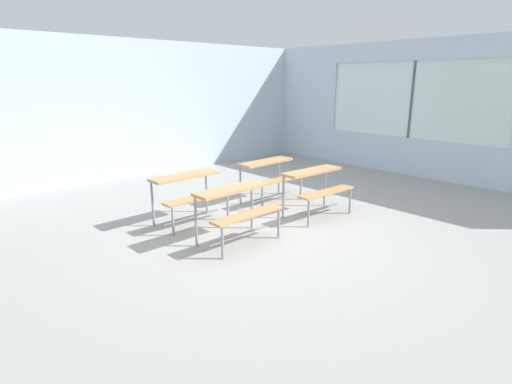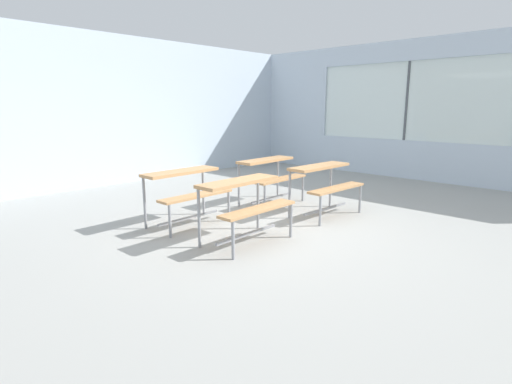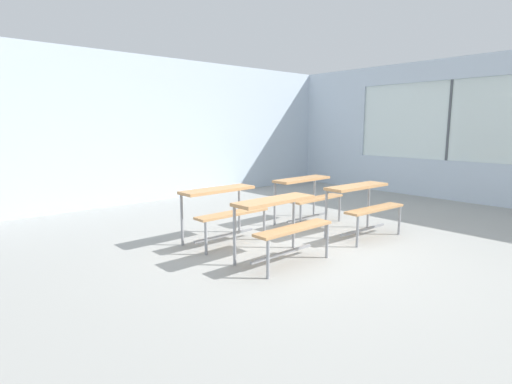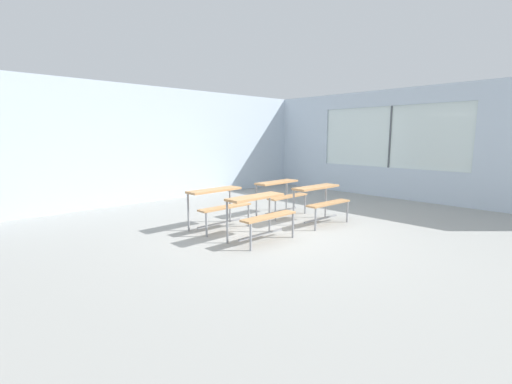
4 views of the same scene
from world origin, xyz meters
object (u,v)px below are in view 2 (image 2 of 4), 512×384
desk_bench_r0c0 (245,196)px  desk_bench_r1c1 (271,170)px  desk_bench_r0c1 (325,178)px  desk_bench_r1c0 (186,184)px

desk_bench_r0c0 → desk_bench_r1c1: bearing=31.5°
desk_bench_r0c0 → desk_bench_r0c1: 1.66m
desk_bench_r0c0 → desk_bench_r1c1: same height
desk_bench_r0c0 → desk_bench_r1c1: (1.65, 1.06, 0.00)m
desk_bench_r1c0 → desk_bench_r0c1: bearing=-33.6°
desk_bench_r0c0 → desk_bench_r0c1: same height
desk_bench_r0c0 → desk_bench_r1c1: size_ratio=1.00×
desk_bench_r0c1 → desk_bench_r1c1: (-0.01, 1.06, 0.00)m
desk_bench_r0c1 → desk_bench_r1c0: same height
desk_bench_r0c1 → desk_bench_r1c1: same height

